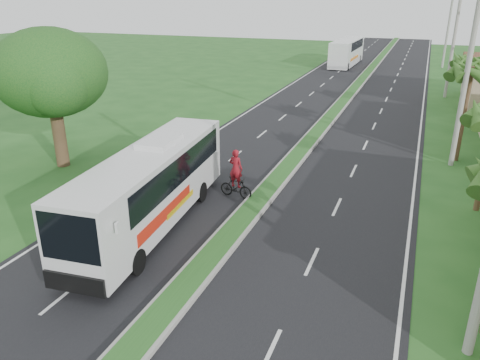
% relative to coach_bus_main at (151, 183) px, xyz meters
% --- Properties ---
extents(ground, '(180.00, 180.00, 0.00)m').
position_rel_coach_bus_main_xyz_m(ground, '(3.34, -5.43, -1.93)').
color(ground, '#21501D').
rests_on(ground, ground).
extents(road_asphalt, '(14.00, 160.00, 0.02)m').
position_rel_coach_bus_main_xyz_m(road_asphalt, '(3.34, 14.57, -1.92)').
color(road_asphalt, black).
rests_on(road_asphalt, ground).
extents(median_strip, '(1.20, 160.00, 0.18)m').
position_rel_coach_bus_main_xyz_m(median_strip, '(3.34, 14.57, -1.83)').
color(median_strip, gray).
rests_on(median_strip, ground).
extents(lane_edge_left, '(0.12, 160.00, 0.01)m').
position_rel_coach_bus_main_xyz_m(lane_edge_left, '(-3.36, 14.57, -1.93)').
color(lane_edge_left, silver).
rests_on(lane_edge_left, ground).
extents(lane_edge_right, '(0.12, 160.00, 0.01)m').
position_rel_coach_bus_main_xyz_m(lane_edge_right, '(10.04, 14.57, -1.93)').
color(lane_edge_right, silver).
rests_on(lane_edge_right, ground).
extents(palm_verge_c, '(2.40, 2.40, 5.85)m').
position_rel_coach_bus_main_xyz_m(palm_verge_c, '(12.14, 13.57, 3.19)').
color(palm_verge_c, '#473321').
rests_on(palm_verge_c, ground).
extents(palm_verge_d, '(2.40, 2.40, 5.25)m').
position_rel_coach_bus_main_xyz_m(palm_verge_d, '(12.64, 22.57, 2.61)').
color(palm_verge_d, '#473321').
rests_on(palm_verge_d, ground).
extents(shade_tree, '(6.30, 6.00, 7.54)m').
position_rel_coach_bus_main_xyz_m(shade_tree, '(-8.77, 4.59, 3.09)').
color(shade_tree, '#473321').
rests_on(shade_tree, ground).
extents(utility_pole_b, '(3.20, 0.28, 12.00)m').
position_rel_coach_bus_main_xyz_m(utility_pole_b, '(11.81, 12.57, 4.32)').
color(utility_pole_b, gray).
rests_on(utility_pole_b, ground).
extents(utility_pole_c, '(1.60, 0.28, 11.00)m').
position_rel_coach_bus_main_xyz_m(utility_pole_c, '(11.84, 32.57, 3.74)').
color(utility_pole_c, gray).
rests_on(utility_pole_c, ground).
extents(utility_pole_d, '(1.60, 0.28, 10.50)m').
position_rel_coach_bus_main_xyz_m(utility_pole_d, '(11.84, 52.57, 3.49)').
color(utility_pole_d, gray).
rests_on(utility_pole_d, ground).
extents(coach_bus_main, '(3.24, 11.04, 3.52)m').
position_rel_coach_bus_main_xyz_m(coach_bus_main, '(0.00, 0.00, 0.00)').
color(coach_bus_main, silver).
rests_on(coach_bus_main, ground).
extents(coach_bus_far, '(2.83, 11.52, 3.33)m').
position_rel_coach_bus_main_xyz_m(coach_bus_far, '(-0.31, 50.43, -0.04)').
color(coach_bus_far, white).
rests_on(coach_bus_far, ground).
extents(motorcyclist, '(1.73, 0.69, 2.41)m').
position_rel_coach_bus_main_xyz_m(motorcyclist, '(2.13, 3.94, -1.03)').
color(motorcyclist, black).
rests_on(motorcyclist, ground).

